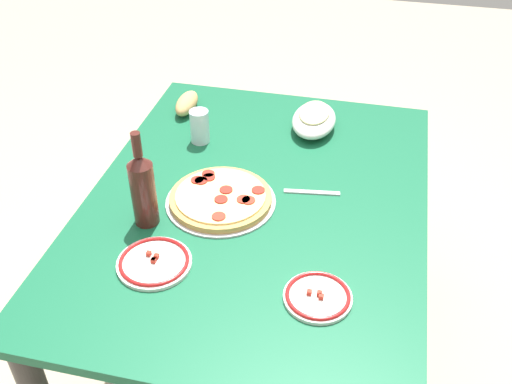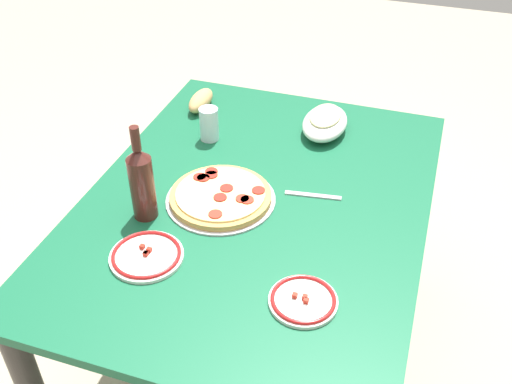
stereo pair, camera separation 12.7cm
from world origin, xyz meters
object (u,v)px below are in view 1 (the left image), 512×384
at_px(baked_pasta_dish, 314,119).
at_px(side_plate_far, 318,296).
at_px(dining_table, 256,229).
at_px(bread_loaf, 187,103).
at_px(wine_bottle, 143,188).
at_px(pepperoni_pizza, 221,198).
at_px(side_plate_near, 154,262).
at_px(water_glass, 200,126).

xyz_separation_m(baked_pasta_dish, side_plate_far, (0.79, 0.13, -0.03)).
distance_m(dining_table, bread_loaf, 0.61).
height_order(wine_bottle, bread_loaf, wine_bottle).
height_order(dining_table, wine_bottle, wine_bottle).
relative_size(pepperoni_pizza, baked_pasta_dish, 1.36).
bearing_deg(dining_table, side_plate_far, 34.09).
distance_m(dining_table, wine_bottle, 0.40).
bearing_deg(pepperoni_pizza, side_plate_near, -18.51).
bearing_deg(baked_pasta_dish, side_plate_far, 9.41).
bearing_deg(side_plate_far, dining_table, -145.91).
bearing_deg(side_plate_near, pepperoni_pizza, 161.49).
bearing_deg(baked_pasta_dish, dining_table, -13.33).
distance_m(water_glass, side_plate_far, 0.80).
height_order(pepperoni_pizza, wine_bottle, wine_bottle).
xyz_separation_m(pepperoni_pizza, bread_loaf, (-0.50, -0.27, 0.02)).
bearing_deg(baked_pasta_dish, wine_bottle, -32.28).
relative_size(baked_pasta_dish, side_plate_far, 1.41).
height_order(side_plate_near, bread_loaf, bread_loaf).
bearing_deg(dining_table, bread_loaf, -141.55).
height_order(wine_bottle, side_plate_far, wine_bottle).
distance_m(dining_table, water_glass, 0.41).
bearing_deg(side_plate_far, side_plate_near, -92.98).
bearing_deg(water_glass, pepperoni_pizza, 27.23).
distance_m(wine_bottle, side_plate_near, 0.21).
relative_size(wine_bottle, bread_loaf, 1.81).
height_order(baked_pasta_dish, wine_bottle, wine_bottle).
distance_m(pepperoni_pizza, wine_bottle, 0.25).
distance_m(water_glass, bread_loaf, 0.22).
xyz_separation_m(baked_pasta_dish, bread_loaf, (-0.02, -0.47, -0.01)).
bearing_deg(side_plate_near, baked_pasta_dish, 158.58).
bearing_deg(pepperoni_pizza, bread_loaf, -151.61).
distance_m(pepperoni_pizza, water_glass, 0.35).
distance_m(wine_bottle, water_glass, 0.45).
bearing_deg(wine_bottle, baked_pasta_dish, 147.72).
bearing_deg(water_glass, dining_table, 43.16).
height_order(water_glass, bread_loaf, water_glass).
relative_size(dining_table, baked_pasta_dish, 5.57).
relative_size(dining_table, bread_loaf, 8.24).
xyz_separation_m(side_plate_near, side_plate_far, (0.02, 0.43, 0.00)).
distance_m(baked_pasta_dish, water_glass, 0.40).
relative_size(dining_table, pepperoni_pizza, 4.09).
bearing_deg(side_plate_near, water_glass, -174.16).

